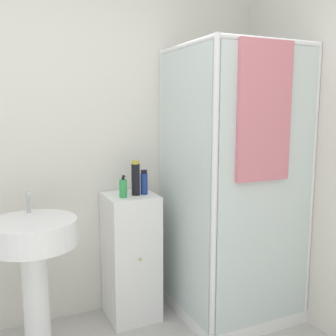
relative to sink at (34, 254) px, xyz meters
name	(u,v)px	position (x,y,z in m)	size (l,w,h in m)	color
wall_back	(40,147)	(0.12, 0.46, 0.58)	(6.40, 0.06, 2.50)	silver
shower_enclosure	(231,239)	(1.33, -0.06, -0.08)	(0.80, 0.83, 1.93)	white
vanity_cabinet	(131,256)	(0.68, 0.24, -0.21)	(0.35, 0.38, 0.91)	white
sink	(34,254)	(0.00, 0.00, 0.00)	(0.51, 0.51, 1.00)	white
soap_dispenser	(123,188)	(0.61, 0.17, 0.31)	(0.05, 0.05, 0.16)	green
shampoo_bottle_tall_black	(136,178)	(0.71, 0.21, 0.36)	(0.06, 0.06, 0.24)	black
shampoo_bottle_blue	(144,183)	(0.78, 0.21, 0.33)	(0.05, 0.05, 0.17)	navy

